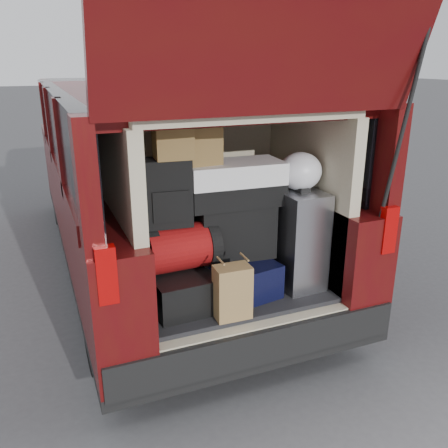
{
  "coord_description": "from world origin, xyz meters",
  "views": [
    {
      "loc": [
        -1.13,
        -2.5,
        2.02
      ],
      "look_at": [
        -0.02,
        0.2,
        1.0
      ],
      "focal_mm": 38.0,
      "sensor_mm": 36.0,
      "label": 1
    }
  ],
  "objects_px": {
    "kraft_bag": "(232,292)",
    "black_soft_case": "(234,230)",
    "backpack": "(167,193)",
    "twotone_duffel": "(234,183)",
    "silver_roller": "(295,237)",
    "red_duffel": "(181,247)",
    "black_hardshell": "(180,284)",
    "navy_hardshell": "(234,275)"
  },
  "relations": [
    {
      "from": "kraft_bag",
      "to": "black_soft_case",
      "type": "relative_size",
      "value": 0.67
    },
    {
      "from": "backpack",
      "to": "twotone_duffel",
      "type": "xyz_separation_m",
      "value": [
        0.45,
        0.04,
        0.0
      ]
    },
    {
      "from": "black_soft_case",
      "to": "silver_roller",
      "type": "bearing_deg",
      "value": -9.62
    },
    {
      "from": "kraft_bag",
      "to": "red_duffel",
      "type": "relative_size",
      "value": 0.75
    },
    {
      "from": "black_hardshell",
      "to": "red_duffel",
      "type": "xyz_separation_m",
      "value": [
        0.02,
        -0.0,
        0.26
      ]
    },
    {
      "from": "kraft_bag",
      "to": "twotone_duffel",
      "type": "height_order",
      "value": "twotone_duffel"
    },
    {
      "from": "backpack",
      "to": "silver_roller",
      "type": "bearing_deg",
      "value": 1.33
    },
    {
      "from": "silver_roller",
      "to": "black_hardshell",
      "type": "bearing_deg",
      "value": 175.43
    },
    {
      "from": "red_duffel",
      "to": "backpack",
      "type": "xyz_separation_m",
      "value": [
        -0.07,
        0.03,
        0.35
      ]
    },
    {
      "from": "backpack",
      "to": "twotone_duffel",
      "type": "relative_size",
      "value": 0.67
    },
    {
      "from": "black_soft_case",
      "to": "twotone_duffel",
      "type": "relative_size",
      "value": 0.8
    },
    {
      "from": "red_duffel",
      "to": "black_soft_case",
      "type": "xyz_separation_m",
      "value": [
        0.39,
        0.07,
        0.04
      ]
    },
    {
      "from": "backpack",
      "to": "twotone_duffel",
      "type": "distance_m",
      "value": 0.46
    },
    {
      "from": "navy_hardshell",
      "to": "silver_roller",
      "type": "relative_size",
      "value": 0.79
    },
    {
      "from": "silver_roller",
      "to": "navy_hardshell",
      "type": "bearing_deg",
      "value": 174.04
    },
    {
      "from": "silver_roller",
      "to": "backpack",
      "type": "height_order",
      "value": "backpack"
    },
    {
      "from": "kraft_bag",
      "to": "twotone_duffel",
      "type": "distance_m",
      "value": 0.7
    },
    {
      "from": "black_soft_case",
      "to": "backpack",
      "type": "xyz_separation_m",
      "value": [
        -0.46,
        -0.04,
        0.31
      ]
    },
    {
      "from": "black_hardshell",
      "to": "twotone_duffel",
      "type": "xyz_separation_m",
      "value": [
        0.4,
        0.07,
        0.61
      ]
    },
    {
      "from": "black_soft_case",
      "to": "backpack",
      "type": "bearing_deg",
      "value": -170.71
    },
    {
      "from": "red_duffel",
      "to": "twotone_duffel",
      "type": "height_order",
      "value": "twotone_duffel"
    },
    {
      "from": "black_hardshell",
      "to": "silver_roller",
      "type": "relative_size",
      "value": 0.85
    },
    {
      "from": "silver_roller",
      "to": "kraft_bag",
      "type": "relative_size",
      "value": 2.01
    },
    {
      "from": "navy_hardshell",
      "to": "red_duffel",
      "type": "distance_m",
      "value": 0.44
    },
    {
      "from": "black_hardshell",
      "to": "red_duffel",
      "type": "relative_size",
      "value": 1.28
    },
    {
      "from": "red_duffel",
      "to": "twotone_duffel",
      "type": "xyz_separation_m",
      "value": [
        0.38,
        0.07,
        0.35
      ]
    },
    {
      "from": "red_duffel",
      "to": "backpack",
      "type": "bearing_deg",
      "value": 152.71
    },
    {
      "from": "twotone_duffel",
      "to": "kraft_bag",
      "type": "bearing_deg",
      "value": -111.18
    },
    {
      "from": "black_hardshell",
      "to": "backpack",
      "type": "height_order",
      "value": "backpack"
    },
    {
      "from": "backpack",
      "to": "red_duffel",
      "type": "bearing_deg",
      "value": -18.85
    },
    {
      "from": "silver_roller",
      "to": "twotone_duffel",
      "type": "relative_size",
      "value": 1.07
    },
    {
      "from": "red_duffel",
      "to": "backpack",
      "type": "relative_size",
      "value": 1.07
    },
    {
      "from": "black_hardshell",
      "to": "navy_hardshell",
      "type": "xyz_separation_m",
      "value": [
        0.38,
        -0.01,
        0.0
      ]
    },
    {
      "from": "navy_hardshell",
      "to": "silver_roller",
      "type": "bearing_deg",
      "value": -13.66
    },
    {
      "from": "twotone_duffel",
      "to": "backpack",
      "type": "bearing_deg",
      "value": -172.19
    },
    {
      "from": "silver_roller",
      "to": "black_soft_case",
      "type": "height_order",
      "value": "silver_roller"
    },
    {
      "from": "black_hardshell",
      "to": "silver_roller",
      "type": "bearing_deg",
      "value": -5.67
    },
    {
      "from": "kraft_bag",
      "to": "backpack",
      "type": "distance_m",
      "value": 0.71
    },
    {
      "from": "silver_roller",
      "to": "red_duffel",
      "type": "height_order",
      "value": "silver_roller"
    },
    {
      "from": "navy_hardshell",
      "to": "twotone_duffel",
      "type": "xyz_separation_m",
      "value": [
        0.02,
        0.07,
        0.61
      ]
    },
    {
      "from": "red_duffel",
      "to": "black_soft_case",
      "type": "distance_m",
      "value": 0.4
    },
    {
      "from": "black_hardshell",
      "to": "kraft_bag",
      "type": "distance_m",
      "value": 0.4
    }
  ]
}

